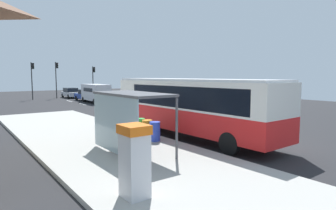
# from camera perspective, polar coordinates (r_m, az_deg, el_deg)

# --- Properties ---
(ground_plane) EXTENTS (56.00, 92.00, 0.04)m
(ground_plane) POSITION_cam_1_polar(r_m,az_deg,el_deg) (26.70, -9.49, -1.59)
(ground_plane) COLOR #262628
(sidewalk_platform) EXTENTS (6.20, 30.00, 0.18)m
(sidewalk_platform) POSITION_cam_1_polar(r_m,az_deg,el_deg) (13.30, -10.51, -8.62)
(sidewalk_platform) COLOR #ADAAA3
(sidewalk_platform) RESTS_ON ground
(lane_stripe_seg_1) EXTENTS (0.16, 2.20, 0.01)m
(lane_stripe_seg_1) POSITION_cam_1_polar(r_m,az_deg,el_deg) (15.35, 18.10, -7.19)
(lane_stripe_seg_1) COLOR silver
(lane_stripe_seg_1) RESTS_ON ground
(lane_stripe_seg_2) EXTENTS (0.16, 2.20, 0.01)m
(lane_stripe_seg_2) POSITION_cam_1_polar(r_m,az_deg,el_deg) (18.62, 5.42, -4.66)
(lane_stripe_seg_2) COLOR silver
(lane_stripe_seg_2) RESTS_ON ground
(lane_stripe_seg_3) EXTENTS (0.16, 2.20, 0.01)m
(lane_stripe_seg_3) POSITION_cam_1_polar(r_m,az_deg,el_deg) (22.53, -3.12, -2.82)
(lane_stripe_seg_3) COLOR silver
(lane_stripe_seg_3) RESTS_ON ground
(lane_stripe_seg_4) EXTENTS (0.16, 2.20, 0.01)m
(lane_stripe_seg_4) POSITION_cam_1_polar(r_m,az_deg,el_deg) (26.81, -9.02, -1.50)
(lane_stripe_seg_4) COLOR silver
(lane_stripe_seg_4) RESTS_ON ground
(lane_stripe_seg_5) EXTENTS (0.16, 2.20, 0.01)m
(lane_stripe_seg_5) POSITION_cam_1_polar(r_m,az_deg,el_deg) (31.30, -13.26, -0.54)
(lane_stripe_seg_5) COLOR silver
(lane_stripe_seg_5) RESTS_ON ground
(lane_stripe_seg_6) EXTENTS (0.16, 2.20, 0.01)m
(lane_stripe_seg_6) POSITION_cam_1_polar(r_m,az_deg,el_deg) (35.92, -16.42, 0.18)
(lane_stripe_seg_6) COLOR silver
(lane_stripe_seg_6) RESTS_ON ground
(lane_stripe_seg_7) EXTENTS (0.16, 2.20, 0.01)m
(lane_stripe_seg_7) POSITION_cam_1_polar(r_m,az_deg,el_deg) (40.64, -18.86, 0.73)
(lane_stripe_seg_7) COLOR silver
(lane_stripe_seg_7) RESTS_ON ground
(bus) EXTENTS (2.80, 11.07, 3.21)m
(bus) POSITION_cam_1_polar(r_m,az_deg,el_deg) (15.80, 4.37, 0.20)
(bus) COLOR red
(bus) RESTS_ON ground
(white_van) EXTENTS (2.17, 5.26, 2.30)m
(white_van) POSITION_cam_1_polar(r_m,az_deg,el_deg) (37.24, -14.07, 2.50)
(white_van) COLOR silver
(white_van) RESTS_ON ground
(sedan_near) EXTENTS (1.94, 4.45, 1.52)m
(sedan_near) POSITION_cam_1_polar(r_m,az_deg,el_deg) (40.43, -15.75, 1.92)
(sedan_near) COLOR navy
(sedan_near) RESTS_ON ground
(sedan_far) EXTENTS (1.88, 4.42, 1.52)m
(sedan_far) POSITION_cam_1_polar(r_m,az_deg,el_deg) (46.60, -18.62, 2.32)
(sedan_far) COLOR #B7B7BC
(sedan_far) RESTS_ON ground
(ticket_machine) EXTENTS (0.66, 0.76, 1.94)m
(ticket_machine) POSITION_cam_1_polar(r_m,az_deg,el_deg) (7.75, -6.61, -10.81)
(ticket_machine) COLOR silver
(ticket_machine) RESTS_ON sidewalk_platform
(recycling_bin_blue) EXTENTS (0.52, 0.52, 0.95)m
(recycling_bin_blue) POSITION_cam_1_polar(r_m,az_deg,el_deg) (14.27, -2.60, -5.21)
(recycling_bin_blue) COLOR blue
(recycling_bin_blue) RESTS_ON sidewalk_platform
(recycling_bin_orange) EXTENTS (0.52, 0.52, 0.95)m
(recycling_bin_orange) POSITION_cam_1_polar(r_m,az_deg,el_deg) (14.84, -4.12, -4.79)
(recycling_bin_orange) COLOR orange
(recycling_bin_orange) RESTS_ON sidewalk_platform
(recycling_bin_green) EXTENTS (0.52, 0.52, 0.95)m
(recycling_bin_green) POSITION_cam_1_polar(r_m,az_deg,el_deg) (15.43, -5.52, -4.40)
(recycling_bin_green) COLOR green
(recycling_bin_green) RESTS_ON sidewalk_platform
(traffic_light_near_side) EXTENTS (0.49, 0.28, 4.80)m
(traffic_light_near_side) POSITION_cam_1_polar(r_m,az_deg,el_deg) (46.49, -14.48, 5.41)
(traffic_light_near_side) COLOR #2D2D2D
(traffic_light_near_side) RESTS_ON ground
(traffic_light_far_side) EXTENTS (0.49, 0.28, 5.22)m
(traffic_light_far_side) POSITION_cam_1_polar(r_m,az_deg,el_deg) (44.76, -25.19, 5.36)
(traffic_light_far_side) COLOR #2D2D2D
(traffic_light_far_side) RESTS_ON ground
(traffic_light_median) EXTENTS (0.49, 0.28, 5.39)m
(traffic_light_median) POSITION_cam_1_polar(r_m,az_deg,el_deg) (46.36, -21.13, 5.65)
(traffic_light_median) COLOR #2D2D2D
(traffic_light_median) RESTS_ON ground
(bus_shelter) EXTENTS (1.80, 4.00, 2.50)m
(bus_shelter) POSITION_cam_1_polar(r_m,az_deg,el_deg) (11.94, -8.34, -0.43)
(bus_shelter) COLOR #4C4C51
(bus_shelter) RESTS_ON sidewalk_platform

